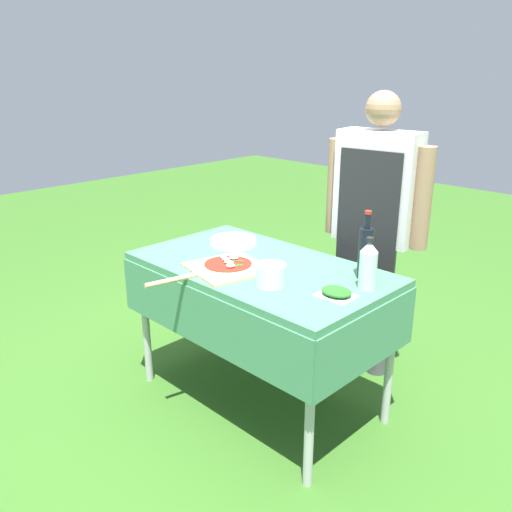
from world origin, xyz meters
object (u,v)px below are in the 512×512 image
person_cook (375,215)px  prep_table (260,282)px  plate_stack (233,241)px  herb_container (336,292)px  mixing_tub (270,275)px  oil_bottle (365,252)px  water_bottle (368,265)px  pizza_on_peel (225,267)px

person_cook → prep_table: bearing=65.4°
prep_table → plate_stack: 0.37m
prep_table → herb_container: herb_container is taller
prep_table → mixing_tub: bearing=-35.6°
oil_bottle → mixing_tub: oil_bottle is taller
water_bottle → mixing_tub: bearing=-140.5°
person_cook → plate_stack: 0.78m
oil_bottle → plate_stack: (-0.79, -0.09, -0.11)m
pizza_on_peel → plate_stack: pizza_on_peel is taller
water_bottle → herb_container: size_ratio=1.44×
prep_table → water_bottle: 0.59m
water_bottle → plate_stack: bearing=179.2°
prep_table → herb_container: (0.50, -0.05, 0.11)m
person_cook → pizza_on_peel: person_cook is taller
herb_container → mixing_tub: size_ratio=1.18×
person_cook → herb_container: bearing=104.5°
pizza_on_peel → oil_bottle: (0.53, 0.38, 0.11)m
prep_table → plate_stack: bearing=158.7°
prep_table → herb_container: bearing=-5.4°
plate_stack → person_cook: bearing=45.2°
oil_bottle → plate_stack: size_ratio=1.25×
prep_table → mixing_tub: (0.21, -0.15, 0.14)m
person_cook → plate_stack: size_ratio=6.20×
water_bottle → herb_container: (-0.04, -0.17, -0.09)m
water_bottle → plate_stack: 0.88m
pizza_on_peel → mixing_tub: (0.29, 0.01, 0.04)m
person_cook → water_bottle: person_cook is taller
oil_bottle → plate_stack: 0.80m
pizza_on_peel → herb_container: (0.58, 0.12, 0.01)m
mixing_tub → pizza_on_peel: bearing=-177.9°
herb_container → plate_stack: size_ratio=0.64×
pizza_on_peel → plate_stack: size_ratio=2.43×
pizza_on_peel → herb_container: 0.59m
water_bottle → plate_stack: size_ratio=0.92×
water_bottle → herb_container: bearing=-104.1°
prep_table → oil_bottle: 0.55m
pizza_on_peel → mixing_tub: bearing=14.6°
pizza_on_peel → plate_stack: 0.39m
pizza_on_peel → plate_stack: (-0.26, 0.29, 0.00)m
herb_container → oil_bottle: bearing=98.8°
prep_table → water_bottle: water_bottle is taller
plate_stack → water_bottle: bearing=-0.8°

